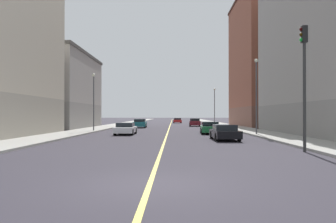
% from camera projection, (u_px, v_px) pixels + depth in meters
% --- Properties ---
extents(ground_plane, '(400.00, 400.00, 0.00)m').
position_uv_depth(ground_plane, '(150.00, 184.00, 9.29)').
color(ground_plane, '#312D36').
rests_on(ground_plane, ground).
extents(sidewalk_left, '(3.67, 168.00, 0.15)m').
position_uv_depth(sidewalk_left, '(225.00, 125.00, 58.10)').
color(sidewalk_left, '#9E9B93').
rests_on(sidewalk_left, ground).
extents(sidewalk_right, '(3.67, 168.00, 0.15)m').
position_uv_depth(sidewalk_right, '(115.00, 125.00, 58.46)').
color(sidewalk_right, '#9E9B93').
rests_on(sidewalk_right, ground).
extents(lane_center_stripe, '(0.16, 154.00, 0.01)m').
position_uv_depth(lane_center_stripe, '(170.00, 126.00, 58.28)').
color(lane_center_stripe, '#E5D14C').
rests_on(lane_center_stripe, ground).
extents(building_left_mid, '(11.29, 19.59, 22.43)m').
position_uv_depth(building_left_mid, '(270.00, 61.00, 55.86)').
color(building_left_mid, brown).
rests_on(building_left_mid, ground).
extents(building_right_midblock, '(11.29, 17.35, 10.91)m').
position_uv_depth(building_right_midblock, '(51.00, 91.00, 47.40)').
color(building_right_midblock, gray).
rests_on(building_right_midblock, ground).
extents(traffic_light_left_near, '(0.40, 0.32, 6.76)m').
position_uv_depth(traffic_light_left_near, '(304.00, 71.00, 17.40)').
color(traffic_light_left_near, '#2D2D2D').
rests_on(traffic_light_left_near, ground).
extents(street_lamp_left_near, '(0.36, 0.36, 7.27)m').
position_uv_depth(street_lamp_left_near, '(256.00, 88.00, 31.45)').
color(street_lamp_left_near, '#4C4C51').
rests_on(street_lamp_left_near, ground).
extents(street_lamp_right_near, '(0.36, 0.36, 6.66)m').
position_uv_depth(street_lamp_right_near, '(94.00, 96.00, 37.97)').
color(street_lamp_right_near, '#4C4C51').
rests_on(street_lamp_right_near, ground).
extents(street_lamp_left_far, '(0.36, 0.36, 7.02)m').
position_uv_depth(street_lamp_left_far, '(214.00, 102.00, 63.86)').
color(street_lamp_left_far, '#4C4C51').
rests_on(street_lamp_left_far, ground).
extents(car_white, '(1.92, 4.08, 1.19)m').
position_uv_depth(car_white, '(126.00, 129.00, 32.45)').
color(car_white, white).
rests_on(car_white, ground).
extents(car_red, '(2.01, 4.36, 1.20)m').
position_uv_depth(car_red, '(177.00, 120.00, 77.34)').
color(car_red, red).
rests_on(car_red, ground).
extents(car_maroon, '(2.03, 4.47, 1.35)m').
position_uv_depth(car_maroon, '(195.00, 122.00, 56.28)').
color(car_maroon, maroon).
rests_on(car_maroon, ground).
extents(car_green, '(2.03, 4.51, 1.26)m').
position_uv_depth(car_green, '(210.00, 128.00, 33.96)').
color(car_green, '#1E6B38').
rests_on(car_green, ground).
extents(car_teal, '(1.98, 4.46, 1.33)m').
position_uv_depth(car_teal, '(140.00, 123.00, 49.69)').
color(car_teal, '#196670').
rests_on(car_teal, ground).
extents(car_black, '(1.97, 4.51, 1.22)m').
position_uv_depth(car_black, '(225.00, 132.00, 25.54)').
color(car_black, black).
rests_on(car_black, ground).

